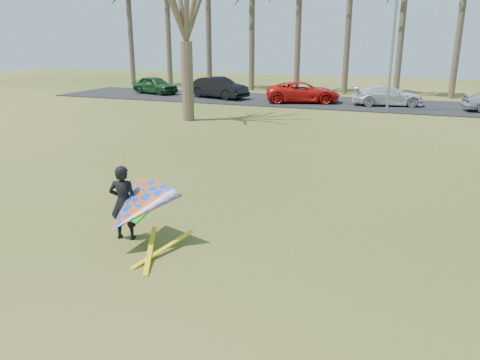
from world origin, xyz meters
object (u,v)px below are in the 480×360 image
(streetlight, at_px, (396,36))
(kite_flyer, at_px, (133,208))
(car_3, at_px, (388,95))
(car_2, at_px, (303,92))
(car_0, at_px, (155,85))
(car_1, at_px, (219,88))

(streetlight, relative_size, kite_flyer, 3.35)
(streetlight, height_order, kite_flyer, streetlight)
(kite_flyer, bearing_deg, car_3, 81.93)
(car_2, bearing_deg, kite_flyer, 167.66)
(car_0, distance_m, car_3, 17.98)
(car_0, bearing_deg, car_1, -81.47)
(streetlight, relative_size, car_3, 1.75)
(car_1, bearing_deg, kite_flyer, -143.78)
(car_2, height_order, car_3, car_2)
(kite_flyer, bearing_deg, streetlight, 80.07)
(car_0, bearing_deg, streetlight, -83.30)
(car_0, height_order, car_3, car_0)
(car_2, distance_m, kite_flyer, 24.27)
(kite_flyer, bearing_deg, car_2, 95.00)
(streetlight, bearing_deg, car_2, 159.83)
(car_2, height_order, kite_flyer, kite_flyer)
(car_2, xyz_separation_m, car_3, (5.61, 0.48, -0.05))
(car_0, height_order, car_1, car_1)
(streetlight, relative_size, car_0, 1.97)
(car_1, distance_m, car_3, 12.06)
(streetlight, height_order, car_3, streetlight)
(streetlight, xyz_separation_m, kite_flyer, (-3.85, -21.99, -3.62))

